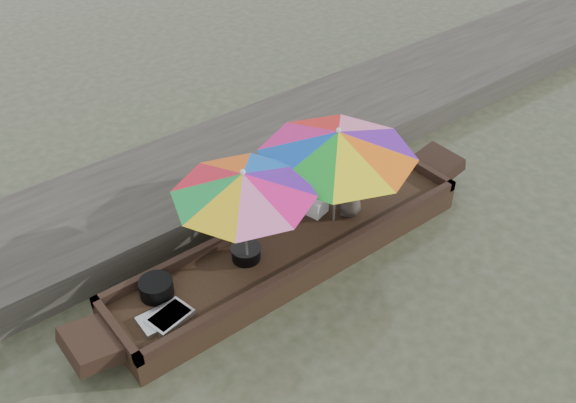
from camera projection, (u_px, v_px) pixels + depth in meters
water at (292, 260)px, 9.12m from camera, size 80.00×80.00×0.00m
dock at (207, 176)px, 10.33m from camera, size 22.00×2.20×0.50m
boat_hull at (292, 251)px, 9.01m from camera, size 5.43×1.20×0.35m
cooking_pot at (156, 288)px, 8.04m from camera, size 0.43×0.43×0.23m
tray_crayfish at (170, 317)px, 7.74m from camera, size 0.58×0.46×0.09m
tray_scallop at (161, 319)px, 7.75m from camera, size 0.53×0.38×0.06m
charcoal_grill at (246, 253)px, 8.58m from camera, size 0.39×0.39×0.18m
supply_bag at (317, 206)px, 9.33m from camera, size 0.33×0.29×0.26m
vendor at (352, 183)px, 9.11m from camera, size 0.60×0.58×1.04m
umbrella_bow at (245, 221)px, 8.05m from camera, size 1.93×1.93×1.55m
umbrella_stern at (336, 177)px, 8.80m from camera, size 2.19×2.19×1.55m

